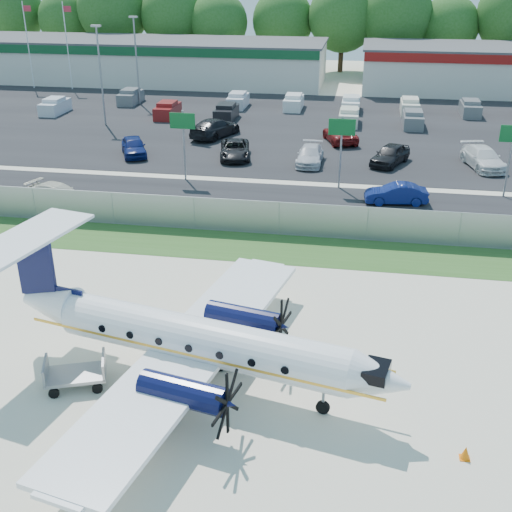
# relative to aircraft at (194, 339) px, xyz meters

# --- Properties ---
(ground) EXTENTS (170.00, 170.00, 0.00)m
(ground) POSITION_rel_aircraft_xyz_m (1.20, 0.61, -1.91)
(ground) COLOR beige
(ground) RESTS_ON ground
(grass_verge) EXTENTS (170.00, 4.00, 0.02)m
(grass_verge) POSITION_rel_aircraft_xyz_m (1.20, 12.61, -1.90)
(grass_verge) COLOR #2D561E
(grass_verge) RESTS_ON ground
(access_road) EXTENTS (170.00, 8.00, 0.02)m
(access_road) POSITION_rel_aircraft_xyz_m (1.20, 19.61, -1.90)
(access_road) COLOR black
(access_road) RESTS_ON ground
(parking_lot) EXTENTS (170.00, 32.00, 0.02)m
(parking_lot) POSITION_rel_aircraft_xyz_m (1.20, 40.61, -1.90)
(parking_lot) COLOR black
(parking_lot) RESTS_ON ground
(perimeter_fence) EXTENTS (120.00, 0.06, 1.99)m
(perimeter_fence) POSITION_rel_aircraft_xyz_m (1.20, 14.61, -0.91)
(perimeter_fence) COLOR gray
(perimeter_fence) RESTS_ON ground
(building_west) EXTENTS (46.40, 12.40, 5.24)m
(building_west) POSITION_rel_aircraft_xyz_m (-22.80, 62.59, 0.72)
(building_west) COLOR silver
(building_west) RESTS_ON ground
(sign_left) EXTENTS (1.80, 0.26, 5.00)m
(sign_left) POSITION_rel_aircraft_xyz_m (-6.80, 23.52, 1.70)
(sign_left) COLOR gray
(sign_left) RESTS_ON ground
(sign_mid) EXTENTS (1.80, 0.26, 5.00)m
(sign_mid) POSITION_rel_aircraft_xyz_m (4.20, 23.52, 1.70)
(sign_mid) COLOR gray
(sign_mid) RESTS_ON ground
(sign_right) EXTENTS (1.80, 0.26, 5.00)m
(sign_right) POSITION_rel_aircraft_xyz_m (15.20, 23.52, 1.70)
(sign_right) COLOR gray
(sign_right) RESTS_ON ground
(flagpole_west) EXTENTS (1.06, 0.12, 10.00)m
(flagpole_west) POSITION_rel_aircraft_xyz_m (-34.72, 55.61, 3.73)
(flagpole_west) COLOR white
(flagpole_west) RESTS_ON ground
(flagpole_east) EXTENTS (1.06, 0.12, 10.00)m
(flagpole_east) POSITION_rel_aircraft_xyz_m (-29.72, 55.61, 3.73)
(flagpole_east) COLOR white
(flagpole_east) RESTS_ON ground
(light_pole_nw) EXTENTS (0.90, 0.35, 9.09)m
(light_pole_nw) POSITION_rel_aircraft_xyz_m (-18.80, 38.61, 3.32)
(light_pole_nw) COLOR gray
(light_pole_nw) RESTS_ON ground
(light_pole_sw) EXTENTS (0.90, 0.35, 9.09)m
(light_pole_sw) POSITION_rel_aircraft_xyz_m (-18.80, 48.61, 3.32)
(light_pole_sw) COLOR gray
(light_pole_sw) RESTS_ON ground
(tree_line) EXTENTS (112.00, 6.00, 14.00)m
(tree_line) POSITION_rel_aircraft_xyz_m (1.20, 74.61, -1.91)
(tree_line) COLOR #215218
(tree_line) RESTS_ON ground
(aircraft) EXTENTS (16.19, 15.86, 4.94)m
(aircraft) POSITION_rel_aircraft_xyz_m (0.00, 0.00, 0.00)
(aircraft) COLOR white
(aircraft) RESTS_ON ground
(pushback_tug) EXTENTS (2.41, 1.78, 1.26)m
(pushback_tug) POSITION_rel_aircraft_xyz_m (-0.06, 1.56, -1.30)
(pushback_tug) COLOR white
(pushback_tug) RESTS_ON ground
(baggage_cart_far) EXTENTS (2.52, 2.00, 1.16)m
(baggage_cart_far) POSITION_rel_aircraft_xyz_m (-4.31, -0.96, -1.37)
(baggage_cart_far) COLOR gray
(baggage_cart_far) RESTS_ON ground
(cone_nose) EXTENTS (0.33, 0.33, 0.47)m
(cone_nose) POSITION_rel_aircraft_xyz_m (9.50, -2.55, -1.69)
(cone_nose) COLOR orange
(cone_nose) RESTS_ON ground
(cone_starboard_wing) EXTENTS (0.43, 0.43, 0.61)m
(cone_starboard_wing) POSITION_rel_aircraft_xyz_m (-0.38, 8.49, -1.62)
(cone_starboard_wing) COLOR orange
(cone_starboard_wing) RESTS_ON ground
(road_car_west) EXTENTS (4.74, 3.11, 1.28)m
(road_car_west) POSITION_rel_aircraft_xyz_m (-13.66, 17.49, -1.91)
(road_car_west) COLOR beige
(road_car_west) RESTS_ON ground
(road_car_mid) EXTENTS (4.15, 1.85, 1.32)m
(road_car_mid) POSITION_rel_aircraft_xyz_m (8.01, 21.06, -1.91)
(road_car_mid) COLOR navy
(road_car_mid) RESTS_ON ground
(parked_car_a) EXTENTS (3.47, 4.78, 1.51)m
(parked_car_a) POSITION_rel_aircraft_xyz_m (-12.57, 29.00, -1.91)
(parked_car_a) COLOR navy
(parked_car_a) RESTS_ON ground
(parked_car_b) EXTENTS (3.20, 5.33, 1.39)m
(parked_car_b) POSITION_rel_aircraft_xyz_m (-4.36, 29.65, -1.91)
(parked_car_b) COLOR black
(parked_car_b) RESTS_ON ground
(parked_car_c) EXTENTS (1.94, 4.70, 1.36)m
(parked_car_c) POSITION_rel_aircraft_xyz_m (1.69, 29.05, -1.91)
(parked_car_c) COLOR silver
(parked_car_c) RESTS_ON ground
(parked_car_d) EXTENTS (3.54, 4.92, 1.56)m
(parked_car_d) POSITION_rel_aircraft_xyz_m (7.81, 29.88, -1.91)
(parked_car_d) COLOR black
(parked_car_d) RESTS_ON ground
(parked_car_e) EXTENTS (3.31, 5.59, 1.52)m
(parked_car_e) POSITION_rel_aircraft_xyz_m (14.76, 30.19, -1.91)
(parked_car_e) COLOR silver
(parked_car_e) RESTS_ON ground
(parked_car_f) EXTENTS (4.26, 6.18, 1.66)m
(parked_car_f) POSITION_rel_aircraft_xyz_m (-7.40, 35.87, -1.91)
(parked_car_f) COLOR black
(parked_car_f) RESTS_ON ground
(parked_car_g) EXTENTS (3.61, 5.24, 1.33)m
(parked_car_g) POSITION_rel_aircraft_xyz_m (3.68, 35.96, -1.91)
(parked_car_g) COLOR maroon
(parked_car_g) RESTS_ON ground
(far_parking_rows) EXTENTS (56.00, 10.00, 1.60)m
(far_parking_rows) POSITION_rel_aircraft_xyz_m (1.20, 45.61, -1.91)
(far_parking_rows) COLOR gray
(far_parking_rows) RESTS_ON ground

